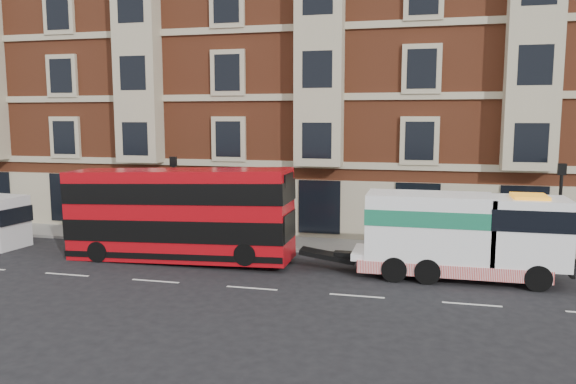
# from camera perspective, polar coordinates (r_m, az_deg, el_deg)

# --- Properties ---
(ground) EXTENTS (120.00, 120.00, 0.00)m
(ground) POSITION_cam_1_polar(r_m,az_deg,el_deg) (21.70, -3.70, -9.73)
(ground) COLOR black
(ground) RESTS_ON ground
(sidewalk) EXTENTS (90.00, 3.00, 0.15)m
(sidewalk) POSITION_cam_1_polar(r_m,az_deg,el_deg) (28.69, 0.75, -5.26)
(sidewalk) COLOR slate
(sidewalk) RESTS_ON ground
(victorian_terrace) EXTENTS (45.00, 12.00, 20.40)m
(victorian_terrace) POSITION_cam_1_polar(r_m,az_deg,el_deg) (35.42, 4.34, 13.42)
(victorian_terrace) COLOR brown
(victorian_terrace) RESTS_ON ground
(lamp_post_west) EXTENTS (0.35, 0.15, 4.35)m
(lamp_post_west) POSITION_cam_1_polar(r_m,az_deg,el_deg) (28.93, -11.50, -0.06)
(lamp_post_west) COLOR black
(lamp_post_west) RESTS_ON sidewalk
(lamp_post_east) EXTENTS (0.35, 0.15, 4.35)m
(lamp_post_east) POSITION_cam_1_polar(r_m,az_deg,el_deg) (26.89, 25.88, -1.25)
(lamp_post_east) COLOR black
(lamp_post_east) RESTS_ON sidewalk
(double_decker_bus) EXTENTS (10.25, 2.35, 4.15)m
(double_decker_bus) POSITION_cam_1_polar(r_m,az_deg,el_deg) (25.65, -11.07, -2.11)
(double_decker_bus) COLOR #B20911
(double_decker_bus) RESTS_ON ground
(tow_truck) EXTENTS (8.21, 2.43, 3.42)m
(tow_truck) POSITION_cam_1_polar(r_m,az_deg,el_deg) (23.49, 16.87, -4.14)
(tow_truck) COLOR white
(tow_truck) RESTS_ON ground
(pedestrian) EXTENTS (0.71, 0.56, 1.70)m
(pedestrian) POSITION_cam_1_polar(r_m,az_deg,el_deg) (30.36, -12.95, -2.96)
(pedestrian) COLOR #1C2E39
(pedestrian) RESTS_ON sidewalk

